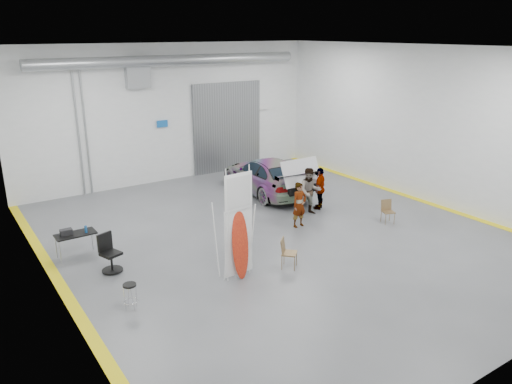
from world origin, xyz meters
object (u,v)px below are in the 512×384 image
person_c (320,188)px  sedan_car (266,175)px  person_a (299,205)px  work_table (73,234)px  folding_chair_near (289,259)px  surfboard_display (239,235)px  person_b (310,191)px  folding_chair_far (387,216)px  office_chair (110,255)px  shop_stool (130,297)px

person_c → sedan_car: bearing=-112.0°
person_a → work_table: bearing=161.6°
folding_chair_near → work_table: work_table is taller
sedan_car → surfboard_display: surfboard_display is taller
person_b → person_a: bearing=-120.9°
folding_chair_far → office_chair: office_chair is taller
person_a → folding_chair_far: (2.79, -1.49, -0.54)m
person_b → surfboard_display: 5.58m
person_c → folding_chair_near: (-4.00, -3.33, -0.54)m
person_a → surfboard_display: size_ratio=0.50×
person_c → office_chair: (-8.29, -0.68, -0.33)m
person_a → sedan_car: bearing=67.6°
folding_chair_near → shop_stool: 4.57m
person_b → surfboard_display: size_ratio=0.56×
person_c → shop_stool: 9.07m
person_a → person_b: person_b is taller
person_a → work_table: 7.33m
work_table → office_chair: (0.60, -1.50, -0.25)m
sedan_car → person_a: size_ratio=3.16×
office_chair → folding_chair_far: bearing=-29.6°
sedan_car → office_chair: 8.51m
sedan_car → person_a: 4.00m
person_c → person_b: bearing=-13.1°
surfboard_display → shop_stool: (-3.05, 0.10, -0.94)m
person_b → work_table: size_ratio=1.50×
person_b → shop_stool: size_ratio=2.60×
person_c → work_table: (-8.89, 0.82, -0.08)m
sedan_car → person_c: person_c is taller
sedan_car → person_c: (0.53, -2.80, 0.09)m
sedan_car → person_c: 2.85m
person_c → shop_stool: (-8.56, -2.97, -0.48)m
person_a → surfboard_display: (-3.72, -2.06, 0.49)m
sedan_car → work_table: 8.59m
person_c → folding_chair_near: bearing=7.0°
person_a → shop_stool: size_ratio=2.35×
surfboard_display → folding_chair_near: size_ratio=3.58×
folding_chair_far → surfboard_display: bearing=-154.5°
person_a → person_c: 2.05m
folding_chair_near → shop_stool: (-4.56, 0.36, 0.06)m
folding_chair_near → office_chair: office_chair is taller
person_b → office_chair: person_b is taller
office_chair → person_c: bearing=-13.9°
person_b → work_table: bearing=-163.0°
sedan_car → folding_chair_far: sedan_car is taller
person_c → office_chair: bearing=-28.0°
folding_chair_far → work_table: work_table is taller
sedan_car → office_chair: bearing=29.7°
surfboard_display → work_table: (-3.39, 3.88, -0.55)m
sedan_car → person_a: person_a is taller
folding_chair_near → folding_chair_far: size_ratio=1.08×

